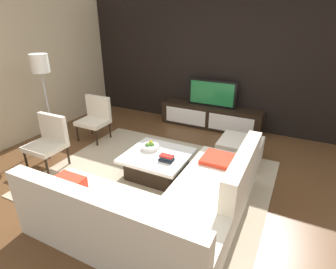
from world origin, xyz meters
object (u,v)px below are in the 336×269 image
media_console (210,117)px  accent_chair_near (49,138)px  floor_lamp (41,70)px  fruit_bowl (150,147)px  coffee_table (157,164)px  accent_chair_far (95,116)px  sectional_couch (162,206)px  book_stack (167,158)px  television (212,93)px  ottoman (240,151)px

media_console → accent_chair_near: size_ratio=2.58×
floor_lamp → fruit_bowl: bearing=0.8°
media_console → coffee_table: (-0.10, -2.30, -0.05)m
coffee_table → accent_chair_near: bearing=-164.0°
coffee_table → fruit_bowl: bearing=150.8°
accent_chair_far → sectional_couch: bearing=-32.6°
media_console → accent_chair_far: (-1.90, -1.60, 0.24)m
accent_chair_near → book_stack: bearing=-0.4°
coffee_table → accent_chair_near: 1.86m
floor_lamp → accent_chair_far: bearing=47.7°
accent_chair_near → sectional_couch: bearing=-22.6°
media_console → television: (0.00, 0.00, 0.54)m
book_stack → sectional_couch: bearing=-66.6°
accent_chair_near → fruit_bowl: 1.70m
sectional_couch → accent_chair_far: (-2.40, 1.67, 0.20)m
television → accent_chair_far: 2.51m
television → coffee_table: 2.37m
coffee_table → book_stack: bearing=-28.1°
fruit_bowl → book_stack: (0.41, -0.22, -0.00)m
television → ottoman: bearing=-52.7°
media_console → coffee_table: size_ratio=2.30×
accent_chair_far → book_stack: bearing=-19.6°
floor_lamp → book_stack: floor_lamp is taller
media_console → television: size_ratio=2.09×
coffee_table → accent_chair_far: 1.95m
ottoman → floor_lamp: bearing=-164.1°
book_stack → ottoman: bearing=54.5°
television → book_stack: 2.45m
sectional_couch → media_console: bearing=98.6°
ottoman → book_stack: (-0.83, -1.16, 0.22)m
accent_chair_far → book_stack: (2.03, -0.81, -0.07)m
media_console → floor_lamp: 3.54m
floor_lamp → fruit_bowl: 2.42m
floor_lamp → ottoman: size_ratio=2.48×
accent_chair_far → accent_chair_near: bearing=-85.8°
accent_chair_near → accent_chair_far: bearing=80.5°
accent_chair_far → book_stack: 2.19m
media_console → television: bearing=90.0°
sectional_couch → book_stack: sectional_couch is taller
sectional_couch → ottoman: (0.46, 2.02, -0.09)m
media_console → coffee_table: bearing=-92.5°
coffee_table → floor_lamp: bearing=178.3°
television → book_stack: size_ratio=5.14×
coffee_table → television: bearing=87.5°
accent_chair_near → fruit_bowl: accent_chair_near is taller
floor_lamp → ottoman: floor_lamp is taller
ottoman → accent_chair_far: 2.90m
sectional_couch → floor_lamp: floor_lamp is taller
fruit_bowl → book_stack: fruit_bowl is taller
media_console → book_stack: bearing=-87.1°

